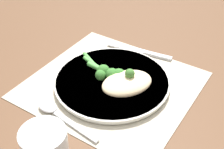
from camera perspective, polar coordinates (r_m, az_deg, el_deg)
name	(u,v)px	position (r m, az deg, el deg)	size (l,w,h in m)	color
ground_plane	(112,85)	(0.76, 0.00, -1.97)	(3.00, 3.00, 0.00)	brown
placemat	(112,85)	(0.76, 0.00, -1.85)	(0.38, 0.36, 0.00)	#B2A893
plate	(112,81)	(0.75, 0.00, -1.25)	(0.28, 0.28, 0.01)	silver
chicken_fillet	(127,83)	(0.72, 2.75, -1.57)	(0.14, 0.15, 0.03)	beige
pesto_dollop_primary	(129,75)	(0.70, 3.07, -0.02)	(0.02, 0.02, 0.02)	#3D702D
broccoli_stalk_left	(116,75)	(0.75, 0.69, -0.05)	(0.12, 0.04, 0.03)	#51A847
broccoli_stalk_front	(113,74)	(0.74, 0.18, 0.01)	(0.14, 0.06, 0.03)	#51A847
broccoli_stalk_rear	(102,71)	(0.75, -1.92, 0.57)	(0.12, 0.08, 0.03)	#51A847
knife	(140,51)	(0.87, 5.14, 4.28)	(0.19, 0.04, 0.01)	silver
spoon	(54,111)	(0.69, -10.57, -6.53)	(0.17, 0.04, 0.01)	silver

